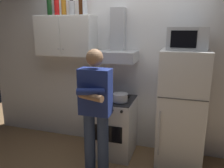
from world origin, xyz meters
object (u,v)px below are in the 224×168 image
object	(u,v)px
upper_cabinet	(66,36)
person_standing	(95,110)
bottle_canister_steel	(72,8)
bottle_vodka_clear	(85,4)
stove_oven	(114,126)
refrigerator	(181,110)
cooking_pot	(120,98)
microwave	(187,39)
range_hood	(116,47)
bottle_soda_red	(57,6)
bottle_liquor_amber	(64,6)
bottle_rum_dark	(81,5)
bottle_wine_green	(49,5)

from	to	relation	value
upper_cabinet	person_standing	bearing A→B (deg)	-44.26
bottle_canister_steel	bottle_vodka_clear	bearing A→B (deg)	-5.74
stove_oven	refrigerator	size ratio (longest dim) A/B	0.55
cooking_pot	microwave	bearing A→B (deg)	9.57
microwave	cooking_pot	size ratio (longest dim) A/B	1.56
upper_cabinet	range_hood	xyz separation A→B (m)	(0.80, 0.00, -0.15)
range_hood	microwave	size ratio (longest dim) A/B	1.56
upper_cabinet	bottle_canister_steel	size ratio (longest dim) A/B	4.13
cooking_pot	bottle_canister_steel	size ratio (longest dim) A/B	1.41
range_hood	bottle_soda_red	world-z (taller)	bottle_soda_red
person_standing	refrigerator	bearing A→B (deg)	31.23
bottle_liquor_amber	bottle_canister_steel	distance (m)	0.14
bottle_vodka_clear	bottle_liquor_amber	distance (m)	0.35
bottle_liquor_amber	range_hood	bearing A→B (deg)	0.22
bottle_liquor_amber	bottle_canister_steel	xyz separation A→B (m)	(0.13, -0.00, -0.03)
bottle_rum_dark	bottle_soda_red	distance (m)	0.37
microwave	bottle_wine_green	world-z (taller)	bottle_wine_green
refrigerator	bottle_liquor_amber	world-z (taller)	bottle_liquor_amber
refrigerator	bottle_wine_green	size ratio (longest dim) A/B	4.67
microwave	bottle_vodka_clear	size ratio (longest dim) A/B	1.54
bottle_soda_red	bottle_rum_dark	bearing A→B (deg)	11.32
stove_oven	bottle_soda_red	size ratio (longest dim) A/B	3.05
person_standing	bottle_soda_red	xyz separation A→B (m)	(-0.86, 0.70, 1.29)
cooking_pot	bottle_rum_dark	bearing A→B (deg)	157.33
stove_oven	bottle_liquor_amber	world-z (taller)	bottle_liquor_amber
cooking_pot	bottle_liquor_amber	xyz separation A→B (m)	(-0.94, 0.24, 1.26)
upper_cabinet	stove_oven	bearing A→B (deg)	-8.90
bottle_rum_dark	bottle_vodka_clear	bearing A→B (deg)	-36.25
bottle_soda_red	refrigerator	bearing A→B (deg)	-2.89
upper_cabinet	bottle_rum_dark	xyz separation A→B (m)	(0.25, 0.04, 0.45)
refrigerator	bottle_soda_red	world-z (taller)	bottle_soda_red
upper_cabinet	bottle_canister_steel	bearing A→B (deg)	-2.32
bottle_wine_green	bottle_canister_steel	world-z (taller)	bottle_wine_green
refrigerator	bottle_rum_dark	bearing A→B (deg)	173.71
cooking_pot	bottle_canister_steel	world-z (taller)	bottle_canister_steel
microwave	bottle_rum_dark	distance (m)	1.58
upper_cabinet	microwave	xyz separation A→B (m)	(1.75, -0.11, -0.01)
stove_oven	range_hood	bearing A→B (deg)	90.00
refrigerator	bottle_canister_steel	xyz separation A→B (m)	(-1.63, 0.12, 1.35)
refrigerator	bottle_wine_green	xyz separation A→B (m)	(-2.03, 0.16, 1.41)
stove_oven	range_hood	size ratio (longest dim) A/B	1.17
stove_oven	cooking_pot	distance (m)	0.53
microwave	bottle_soda_red	size ratio (longest dim) A/B	1.68
bottle_vodka_clear	refrigerator	bearing A→B (deg)	-3.96
range_hood	bottle_canister_steel	xyz separation A→B (m)	(-0.68, -0.01, 0.55)
microwave	range_hood	bearing A→B (deg)	173.54
cooking_pot	bottle_canister_steel	xyz separation A→B (m)	(-0.81, 0.24, 1.22)
microwave	bottle_rum_dark	xyz separation A→B (m)	(-1.50, 0.15, 0.46)
refrigerator	bottle_liquor_amber	size ratio (longest dim) A/B	5.56
range_hood	bottle_rum_dark	world-z (taller)	bottle_rum_dark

